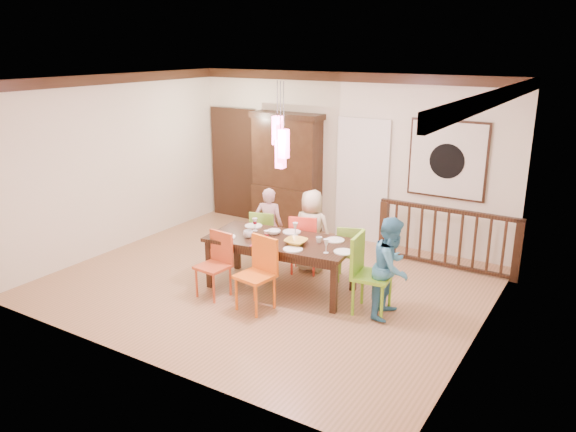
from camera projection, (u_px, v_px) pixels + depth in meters
The scene contains 37 objects.
floor at pixel (268, 283), 8.23m from camera, with size 6.00×6.00×0.00m, color #987049.
ceiling at pixel (265, 80), 7.38m from camera, with size 6.00×6.00×0.00m, color white.
wall_back at pixel (345, 157), 9.84m from camera, with size 6.00×6.00×0.00m, color silver.
wall_left at pixel (116, 164), 9.30m from camera, with size 5.00×5.00×0.00m, color silver.
wall_right at pixel (489, 221), 6.30m from camera, with size 5.00×5.00×0.00m, color silver.
crown_molding at pixel (265, 86), 7.40m from camera, with size 6.00×5.00×0.16m, color black, non-canonical shape.
panel_door at pixel (235, 165), 11.12m from camera, with size 1.04×0.07×2.24m, color black.
white_doorway at pixel (362, 182), 9.75m from camera, with size 0.97×0.05×2.22m, color silver.
painting at pixel (447, 160), 8.86m from camera, with size 1.25×0.06×1.25m.
pendant_cluster at pixel (281, 142), 7.42m from camera, with size 0.27×0.21×1.14m.
dining_table at pixel (281, 245), 7.84m from camera, with size 2.14×1.15×0.75m.
chair_far_left at pixel (265, 232), 8.87m from camera, with size 0.48×0.48×0.86m.
chair_far_mid at pixel (305, 239), 8.49m from camera, with size 0.53×0.53×0.92m.
chair_far_right at pixel (351, 248), 8.22m from camera, with size 0.50×0.50×0.85m.
chair_near_left at pixel (213, 261), 7.65m from camera, with size 0.44×0.44×0.90m.
chair_near_mid at pixel (255, 270), 7.25m from camera, with size 0.49×0.49×0.96m.
chair_end_right at pixel (373, 270), 7.15m from camera, with size 0.52×0.52×1.04m.
china_hutch at pixel (287, 172), 10.32m from camera, with size 1.37×0.46×2.18m.
balustrade at pixel (447, 237), 8.65m from camera, with size 2.20×0.12×0.96m.
person_far_left at pixel (269, 225), 8.86m from camera, with size 0.44×0.29×1.22m, color beige.
person_far_mid at pixel (312, 231), 8.53m from camera, with size 0.62×0.40×1.27m, color beige.
person_end_right at pixel (391, 268), 7.06m from camera, with size 0.64×0.50×1.31m, color teal.
serving_bowl at pixel (296, 242), 7.59m from camera, with size 0.30×0.30×0.07m, color gold.
small_bowl at pixel (274, 232), 8.00m from camera, with size 0.19×0.19×0.06m, color white.
cup_left at pixel (248, 234), 7.85m from camera, with size 0.13×0.13×0.11m, color silver.
cup_right at pixel (319, 240), 7.65m from camera, with size 0.09×0.09×0.08m, color silver.
plate_far_left at pixel (253, 226), 8.35m from camera, with size 0.26×0.26×0.01m, color white.
plate_far_mid at pixel (292, 232), 8.08m from camera, with size 0.26×0.26×0.01m, color white.
plate_far_right at pixel (335, 240), 7.75m from camera, with size 0.26×0.26×0.01m, color white.
plate_near_left at pixel (226, 237), 7.88m from camera, with size 0.26×0.26×0.01m, color white.
plate_near_mid at pixel (293, 249), 7.40m from camera, with size 0.26×0.26×0.01m, color white.
plate_end_right at pixel (344, 252), 7.31m from camera, with size 0.26×0.26×0.01m, color white.
wine_glass_a at pixel (255, 224), 8.13m from camera, with size 0.08×0.08×0.19m, color #590C19, non-canonical shape.
wine_glass_b at pixel (295, 229), 7.93m from camera, with size 0.08×0.08×0.19m, color silver, non-canonical shape.
wine_glass_c at pixel (267, 237), 7.59m from camera, with size 0.08×0.08×0.19m, color #590C19, non-canonical shape.
wine_glass_d at pixel (326, 246), 7.26m from camera, with size 0.08×0.08×0.19m, color silver, non-canonical shape.
napkin at pixel (258, 246), 7.54m from camera, with size 0.18×0.14×0.01m, color #D83359.
Camera 1 is at (4.22, -6.30, 3.35)m, focal length 35.00 mm.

